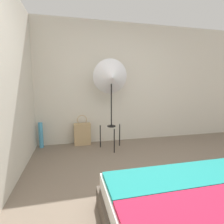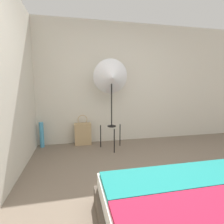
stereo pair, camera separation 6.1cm
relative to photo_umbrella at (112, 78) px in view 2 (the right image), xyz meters
The scene contains 6 objects.
ground_plane 2.31m from the photo_umbrella, 83.76° to the right, with size 14.00×14.00×0.00m, color #756656.
wall_back 0.56m from the photo_umbrella, 68.89° to the left, with size 8.00×0.05×2.60m.
wall_side_left 1.73m from the photo_umbrella, 151.39° to the right, with size 0.05×8.00×2.60m.
photo_umbrella is the anchor object (origin of this frame).
tote_bag 1.34m from the photo_umbrella, 146.32° to the left, with size 0.35×0.17×0.64m.
paper_roll 1.83m from the photo_umbrella, 164.77° to the left, with size 0.08×0.08×0.52m.
Camera 2 is at (-0.91, -1.48, 1.26)m, focal length 28.00 mm.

